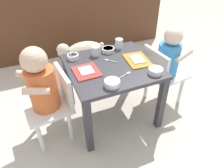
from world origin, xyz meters
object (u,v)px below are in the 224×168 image
dining_table (112,75)px  water_cup_left (119,44)px  dog (82,52)px  cereal_bowl_right_side (73,56)px  seated_child_right (168,59)px  veggie_bowl_near (108,50)px  spoon_by_right_tray (110,61)px  seated_child_left (44,87)px  cereal_bowl_left_side (156,71)px  food_tray_left (86,71)px  veggie_bowl_far (112,83)px  water_cup_right (96,51)px  spoon_by_left_tray (126,74)px  food_tray_right (137,60)px

dining_table → water_cup_left: water_cup_left is taller
dog → cereal_bowl_right_side: bearing=-110.7°
seated_child_right → veggie_bowl_near: seated_child_right is taller
water_cup_left → cereal_bowl_right_side: bearing=-176.4°
spoon_by_right_tray → dog: bearing=91.9°
seated_child_left → cereal_bowl_left_side: size_ratio=7.55×
food_tray_left → veggie_bowl_near: veggie_bowl_near is taller
water_cup_left → cereal_bowl_right_side: 0.37m
cereal_bowl_left_side → dog: bearing=103.9°
cereal_bowl_right_side → veggie_bowl_near: size_ratio=0.85×
veggie_bowl_far → spoon_by_right_tray: 0.29m
water_cup_right → spoon_by_right_tray: water_cup_right is taller
dog → spoon_by_left_tray: size_ratio=5.03×
spoon_by_left_tray → seated_child_left: bearing=166.4°
food_tray_left → spoon_by_right_tray: bearing=20.2°
food_tray_right → spoon_by_right_tray: size_ratio=2.61×
food_tray_left → spoon_by_left_tray: (0.22, -0.13, -0.00)m
seated_child_left → water_cup_right: seated_child_left is taller
water_cup_left → cereal_bowl_left_side: 0.41m
dog → veggie_bowl_near: size_ratio=5.26×
seated_child_right → cereal_bowl_right_side: bearing=164.1°
seated_child_right → spoon_by_left_tray: size_ratio=6.65×
veggie_bowl_near → water_cup_left: bearing=13.2°
veggie_bowl_near → dining_table: bearing=-104.9°
dining_table → water_cup_right: 0.21m
veggie_bowl_far → cereal_bowl_left_side: (0.30, 0.01, -0.00)m
food_tray_right → water_cup_right: 0.30m
seated_child_left → veggie_bowl_far: bearing=-27.5°
water_cup_left → spoon_by_left_tray: (-0.11, -0.35, -0.03)m
seated_child_left → cereal_bowl_right_side: seated_child_left is taller
seated_child_right → dog: 0.88m
seated_child_left → spoon_by_right_tray: 0.47m
spoon_by_left_tray → food_tray_right: bearing=40.4°
cereal_bowl_right_side → cereal_bowl_left_side: bearing=-42.0°
water_cup_right → cereal_bowl_left_side: size_ratio=0.74×
water_cup_right → veggie_bowl_near: size_ratio=0.73×
spoon_by_left_tray → food_tray_left: bearing=149.9°
seated_child_right → veggie_bowl_far: bearing=-159.2°
veggie_bowl_far → seated_child_left: bearing=152.5°
dining_table → seated_child_right: 0.45m
dog → dining_table: bearing=-88.7°
food_tray_left → spoon_by_right_tray: size_ratio=2.11×
veggie_bowl_near → spoon_by_left_tray: bearing=-92.5°
dog → water_cup_right: bearing=-93.7°
seated_child_left → seated_child_right: seated_child_left is taller
seated_child_left → spoon_by_right_tray: seated_child_left is taller
food_tray_right → spoon_by_left_tray: food_tray_right is taller
food_tray_right → cereal_bowl_right_side: bearing=153.5°
seated_child_right → water_cup_left: 0.38m
seated_child_left → cereal_bowl_right_side: size_ratio=8.75×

